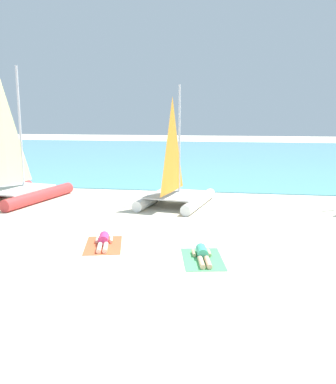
{
  "coord_description": "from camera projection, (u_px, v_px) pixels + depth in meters",
  "views": [
    {
      "loc": [
        2.48,
        -9.52,
        4.01
      ],
      "look_at": [
        0.0,
        5.39,
        1.2
      ],
      "focal_mm": 39.34,
      "sensor_mm": 36.0,
      "label": 1
    }
  ],
  "objects": [
    {
      "name": "ground_plane",
      "position": [
        184.0,
        199.0,
        20.07
      ],
      "size": [
        120.0,
        120.0,
        0.0
      ],
      "primitive_type": "plane",
      "color": "beige"
    },
    {
      "name": "ocean_water",
      "position": [
        212.0,
        155.0,
        41.38
      ],
      "size": [
        120.0,
        40.0,
        0.05
      ],
      "primitive_type": "cube",
      "color": "#5BB2C1",
      "rests_on": "ground"
    },
    {
      "name": "sailboat_red",
      "position": [
        15.0,
        181.0,
        19.62
      ],
      "size": [
        3.85,
        5.22,
        6.19
      ],
      "rotation": [
        0.0,
        0.0,
        -0.18
      ],
      "color": "#CC3838",
      "rests_on": "ground"
    },
    {
      "name": "sailboat_white",
      "position": [
        176.0,
        188.0,
        18.64
      ],
      "size": [
        3.26,
        4.44,
        5.28
      ],
      "rotation": [
        0.0,
        0.0,
        -0.18
      ],
      "color": "white",
      "rests_on": "ground"
    },
    {
      "name": "towel_left",
      "position": [
        103.0,
        245.0,
        13.03
      ],
      "size": [
        1.53,
        2.11,
        0.01
      ],
      "primitive_type": "cube",
      "rotation": [
        0.0,
        0.0,
        0.25
      ],
      "color": "#EA5933",
      "rests_on": "ground"
    },
    {
      "name": "sunbather_left",
      "position": [
        103.0,
        241.0,
        13.08
      ],
      "size": [
        0.76,
        1.55,
        0.3
      ],
      "rotation": [
        0.0,
        0.0,
        0.25
      ],
      "color": "#D83372",
      "rests_on": "towel_left"
    },
    {
      "name": "towel_middle",
      "position": [
        203.0,
        259.0,
        11.78
      ],
      "size": [
        1.45,
        2.08,
        0.01
      ],
      "primitive_type": "cube",
      "rotation": [
        0.0,
        0.0,
        0.2
      ],
      "color": "#4CB266",
      "rests_on": "ground"
    },
    {
      "name": "sunbather_middle",
      "position": [
        202.0,
        254.0,
        11.83
      ],
      "size": [
        0.7,
        1.56,
        0.3
      ],
      "rotation": [
        0.0,
        0.0,
        0.2
      ],
      "color": "#3FB28C",
      "rests_on": "towel_middle"
    }
  ]
}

